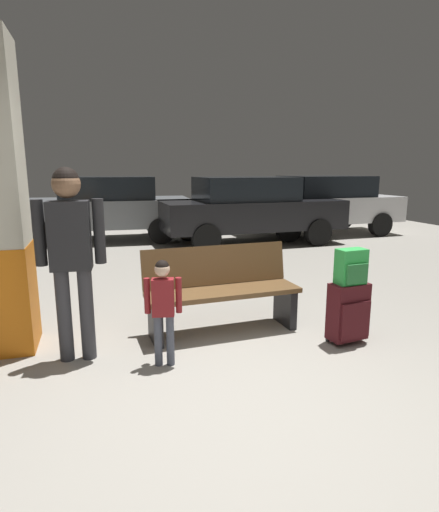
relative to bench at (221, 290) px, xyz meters
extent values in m
cube|color=gray|center=(-0.25, 2.51, -0.49)|extent=(18.00, 18.00, 0.10)
cube|color=orange|center=(-2.11, 0.15, 0.06)|extent=(0.57, 0.57, 1.00)
cube|color=brown|center=(0.00, -0.08, 0.00)|extent=(1.62, 0.53, 0.05)
cube|color=brown|center=(-0.01, 0.17, 0.23)|extent=(1.60, 0.20, 0.42)
cube|color=black|center=(-0.71, -0.12, -0.23)|extent=(0.10, 0.40, 0.41)
cube|color=black|center=(0.72, -0.03, -0.23)|extent=(0.10, 0.40, 0.41)
cube|color=#471419|center=(1.10, -0.67, -0.12)|extent=(0.40, 0.25, 0.56)
cube|color=#471419|center=(1.11, -0.78, -0.18)|extent=(0.34, 0.07, 0.36)
cube|color=#A5A5AA|center=(1.09, -0.59, 0.15)|extent=(0.14, 0.04, 0.02)
cylinder|color=black|center=(0.93, -0.60, -0.42)|extent=(0.02, 0.05, 0.04)
cylinder|color=black|center=(1.24, -0.56, -0.42)|extent=(0.02, 0.05, 0.04)
cube|color=green|center=(1.10, -0.67, 0.33)|extent=(0.29, 0.18, 0.34)
cube|color=#2B773A|center=(1.10, -0.76, 0.28)|extent=(0.23, 0.05, 0.19)
cylinder|color=black|center=(1.10, -0.67, 0.49)|extent=(0.06, 0.03, 0.02)
cylinder|color=#4C5160|center=(-0.66, -0.65, -0.21)|extent=(0.07, 0.07, 0.46)
cylinder|color=#4C5160|center=(-0.76, -0.63, -0.21)|extent=(0.07, 0.07, 0.46)
cube|color=maroon|center=(-0.71, -0.64, 0.18)|extent=(0.21, 0.15, 0.32)
cylinder|color=maroon|center=(-0.58, -0.67, 0.19)|extent=(0.05, 0.05, 0.31)
cylinder|color=maroon|center=(-0.84, -0.62, 0.19)|extent=(0.05, 0.05, 0.31)
sphere|color=beige|center=(-0.71, -0.64, 0.42)|extent=(0.13, 0.13, 0.13)
sphere|color=black|center=(-0.71, -0.64, 0.44)|extent=(0.12, 0.12, 0.12)
cylinder|color=white|center=(-0.75, -0.54, 0.19)|extent=(0.06, 0.06, 0.10)
cylinder|color=red|center=(-0.75, -0.54, 0.27)|extent=(0.01, 0.01, 0.06)
cylinder|color=#38383D|center=(-1.34, -0.31, -0.02)|extent=(0.13, 0.13, 0.83)
cylinder|color=#38383D|center=(-1.54, -0.29, -0.02)|extent=(0.13, 0.13, 0.83)
cube|color=#232326|center=(-1.44, -0.30, 0.69)|extent=(0.36, 0.23, 0.59)
cylinder|color=#232326|center=(-1.20, -0.32, 0.72)|extent=(0.10, 0.10, 0.56)
cylinder|color=#232326|center=(-1.68, -0.28, 0.72)|extent=(0.10, 0.10, 0.56)
sphere|color=brown|center=(-1.44, -0.30, 1.12)|extent=(0.24, 0.24, 0.24)
sphere|color=black|center=(-1.44, -0.30, 1.16)|extent=(0.22, 0.22, 0.22)
cube|color=silver|center=(4.37, 5.69, 0.23)|extent=(4.16, 1.85, 0.64)
cube|color=black|center=(4.52, 5.70, 0.81)|extent=(2.15, 1.61, 0.52)
cylinder|color=black|center=(3.10, 4.85, -0.14)|extent=(0.61, 0.22, 0.60)
cylinder|color=black|center=(3.04, 6.45, -0.14)|extent=(0.61, 0.22, 0.60)
cylinder|color=black|center=(5.69, 4.94, -0.14)|extent=(0.61, 0.22, 0.60)
cylinder|color=black|center=(5.64, 6.54, -0.14)|extent=(0.61, 0.22, 0.60)
cube|color=black|center=(2.18, 4.96, 0.23)|extent=(4.15, 1.83, 0.64)
cube|color=black|center=(2.03, 4.95, 0.81)|extent=(2.15, 1.61, 0.52)
cylinder|color=black|center=(3.45, 5.80, -0.14)|extent=(0.61, 0.22, 0.60)
cylinder|color=black|center=(3.50, 4.20, -0.14)|extent=(0.61, 0.22, 0.60)
cylinder|color=black|center=(0.85, 5.71, -0.14)|extent=(0.61, 0.22, 0.60)
cylinder|color=black|center=(0.91, 4.11, -0.14)|extent=(0.61, 0.22, 0.60)
cube|color=slate|center=(-1.08, 6.30, 0.23)|extent=(4.19, 1.92, 0.64)
cube|color=black|center=(-0.93, 6.29, 0.81)|extent=(2.18, 1.65, 0.52)
cylinder|color=black|center=(-2.42, 5.57, -0.14)|extent=(0.61, 0.23, 0.60)
cylinder|color=black|center=(-2.33, 7.17, -0.14)|extent=(0.61, 0.23, 0.60)
cylinder|color=black|center=(0.18, 5.43, -0.14)|extent=(0.61, 0.23, 0.60)
cylinder|color=black|center=(0.26, 7.03, -0.14)|extent=(0.61, 0.23, 0.60)
camera|label=1|loc=(-1.20, -4.04, 1.25)|focal=29.34mm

